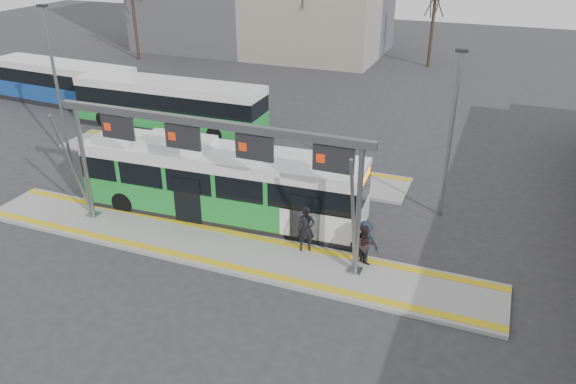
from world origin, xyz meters
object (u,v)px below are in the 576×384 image
(passenger_c, at_px, (365,242))
(gantry, at_px, (209,147))
(hero_bus, at_px, (222,184))
(passenger_b, at_px, (365,246))
(passenger_a, at_px, (306,229))

(passenger_c, bearing_deg, gantry, -172.11)
(gantry, xyz_separation_m, passenger_c, (5.98, 0.79, -3.28))
(passenger_c, bearing_deg, hero_bus, 167.47)
(passenger_b, bearing_deg, hero_bus, 129.37)
(gantry, height_order, passenger_a, gantry)
(passenger_a, relative_size, passenger_c, 1.08)
(gantry, height_order, hero_bus, gantry)
(hero_bus, relative_size, passenger_a, 6.74)
(hero_bus, xyz_separation_m, passenger_c, (6.86, -1.57, -0.56))
(passenger_c, bearing_deg, passenger_b, -72.09)
(passenger_b, relative_size, passenger_c, 0.98)
(passenger_a, relative_size, passenger_b, 1.11)
(passenger_a, xyz_separation_m, passenger_b, (2.43, -0.25, -0.09))
(gantry, bearing_deg, hero_bus, 110.42)
(passenger_a, distance_m, passenger_c, 2.35)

